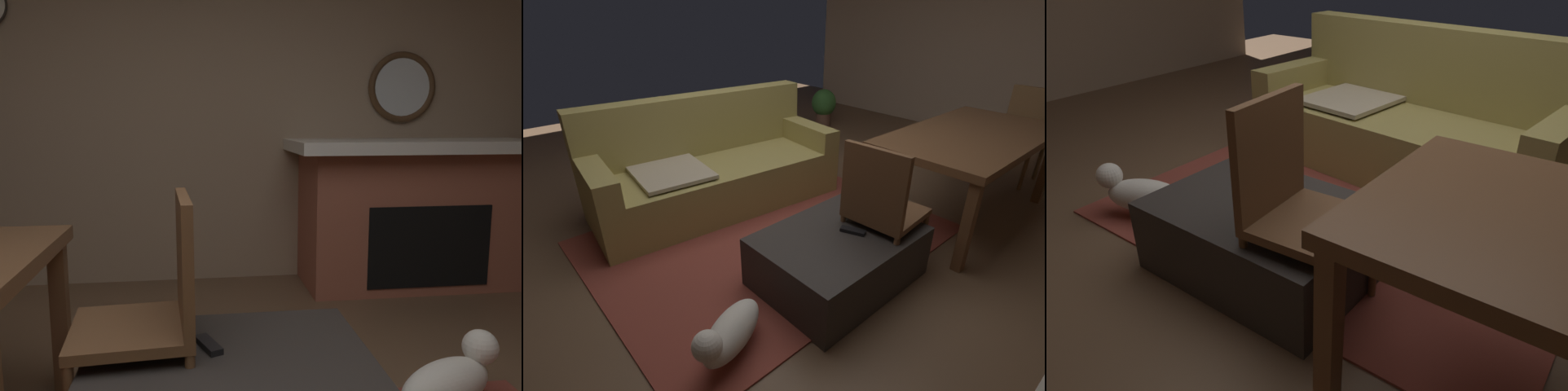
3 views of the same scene
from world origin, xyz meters
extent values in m
cube|color=#9E846B|center=(0.00, -2.83, 1.28)|extent=(8.12, 0.12, 2.57)
cube|color=#9E5642|center=(-1.57, -2.47, 0.49)|extent=(1.57, 0.60, 0.98)
cube|color=black|center=(-1.57, -2.21, 0.35)|extent=(0.86, 0.10, 0.56)
cube|color=white|center=(-1.57, -2.42, 1.02)|extent=(1.81, 0.76, 0.08)
torus|color=#4C331E|center=(-1.57, -2.74, 1.44)|extent=(0.53, 0.05, 0.53)
cylinder|color=silver|center=(-1.57, -2.74, 1.44)|extent=(0.44, 0.01, 0.44)
cube|color=black|center=(-0.04, -0.81, 0.37)|extent=(0.11, 0.17, 0.02)
cube|color=brown|center=(0.60, -1.26, 0.34)|extent=(0.07, 0.07, 0.68)
cube|color=brown|center=(0.24, -0.86, 0.43)|extent=(0.47, 0.47, 0.04)
cube|color=brown|center=(0.04, -0.87, 0.69)|extent=(0.07, 0.44, 0.48)
cylinder|color=brown|center=(0.46, -1.04, 0.21)|extent=(0.04, 0.04, 0.41)
cylinder|color=brown|center=(0.06, -1.07, 0.21)|extent=(0.04, 0.04, 0.41)
ellipsoid|color=silver|center=(-0.99, -0.80, 0.15)|extent=(0.51, 0.38, 0.20)
sphere|color=silver|center=(-1.18, -0.89, 0.26)|extent=(0.15, 0.15, 0.15)
camera|label=1|loc=(0.00, 0.97, 1.21)|focal=34.75mm
camera|label=2|loc=(-1.76, -2.08, 1.68)|focal=26.46mm
camera|label=3|loc=(1.23, -2.22, 1.44)|focal=33.12mm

